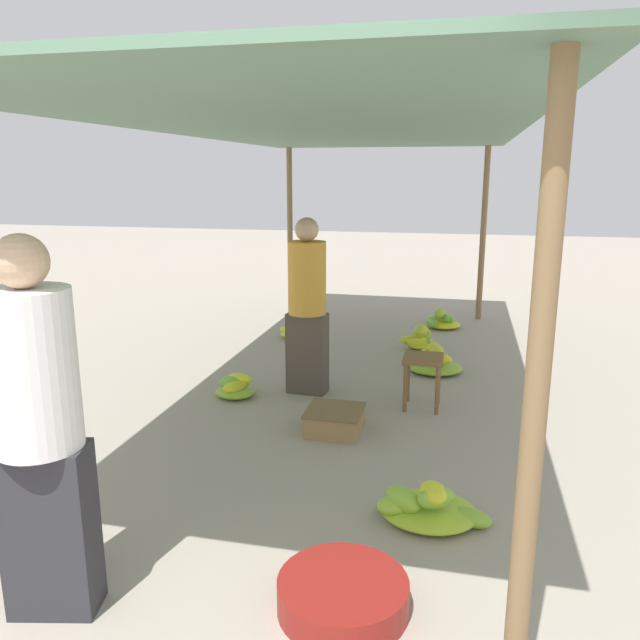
% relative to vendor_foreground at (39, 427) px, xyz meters
% --- Properties ---
extents(canopy_post_front_right, '(0.08, 0.08, 2.37)m').
position_rel_vendor_foreground_xyz_m(canopy_post_front_right, '(2.04, -0.24, 0.26)').
color(canopy_post_front_right, olive).
rests_on(canopy_post_front_right, ground).
extents(canopy_post_back_left, '(0.08, 0.08, 2.37)m').
position_rel_vendor_foreground_xyz_m(canopy_post_back_left, '(-0.72, 6.67, 0.26)').
color(canopy_post_back_left, olive).
rests_on(canopy_post_back_left, ground).
extents(canopy_post_back_right, '(0.08, 0.08, 2.37)m').
position_rel_vendor_foreground_xyz_m(canopy_post_back_right, '(2.04, 6.67, 0.26)').
color(canopy_post_back_right, olive).
rests_on(canopy_post_back_right, ground).
extents(canopy_tarp, '(3.16, 7.32, 0.04)m').
position_rel_vendor_foreground_xyz_m(canopy_tarp, '(0.66, 3.22, 1.47)').
color(canopy_tarp, '#567A60').
rests_on(canopy_tarp, canopy_post_front_left).
extents(vendor_foreground, '(0.45, 0.45, 1.78)m').
position_rel_vendor_foreground_xyz_m(vendor_foreground, '(0.00, 0.00, 0.00)').
color(vendor_foreground, '#2D2D33').
rests_on(vendor_foreground, ground).
extents(stool, '(0.34, 0.34, 0.47)m').
position_rel_vendor_foreground_xyz_m(stool, '(1.50, 3.02, -0.55)').
color(stool, brown).
rests_on(stool, ground).
extents(basin_black, '(0.62, 0.62, 0.16)m').
position_rel_vendor_foreground_xyz_m(basin_black, '(1.32, 0.29, -0.85)').
color(basin_black, maroon).
rests_on(basin_black, ground).
extents(banana_pile_left_0, '(0.36, 0.47, 0.21)m').
position_rel_vendor_foreground_xyz_m(banana_pile_left_0, '(-0.20, 2.92, -0.84)').
color(banana_pile_left_0, yellow).
rests_on(banana_pile_left_0, ground).
extents(banana_pile_left_1, '(0.61, 0.54, 0.24)m').
position_rel_vendor_foreground_xyz_m(banana_pile_left_1, '(-0.13, 5.12, -0.85)').
color(banana_pile_left_1, yellow).
rests_on(banana_pile_left_1, ground).
extents(banana_pile_right_0, '(0.49, 0.51, 0.28)m').
position_rel_vendor_foreground_xyz_m(banana_pile_right_0, '(1.56, 6.00, -0.83)').
color(banana_pile_right_0, '#77B437').
rests_on(banana_pile_right_0, ground).
extents(banana_pile_right_1, '(0.47, 0.32, 0.30)m').
position_rel_vendor_foreground_xyz_m(banana_pile_right_1, '(1.37, 4.91, -0.80)').
color(banana_pile_right_1, '#B5CD2C').
rests_on(banana_pile_right_1, ground).
extents(banana_pile_right_2, '(0.57, 0.56, 0.29)m').
position_rel_vendor_foreground_xyz_m(banana_pile_right_2, '(1.57, 4.08, -0.82)').
color(banana_pile_right_2, '#7FB735').
rests_on(banana_pile_right_2, ground).
extents(banana_pile_right_3, '(0.73, 0.51, 0.26)m').
position_rel_vendor_foreground_xyz_m(banana_pile_right_3, '(1.66, 1.17, -0.84)').
color(banana_pile_right_3, '#88BB34').
rests_on(banana_pile_right_3, ground).
extents(crate_near, '(0.44, 0.44, 0.19)m').
position_rel_vendor_foreground_xyz_m(crate_near, '(0.86, 2.34, -0.83)').
color(crate_near, '#9E7A4C').
rests_on(crate_near, ground).
extents(shopper_walking_mid, '(0.38, 0.38, 1.64)m').
position_rel_vendor_foreground_xyz_m(shopper_walking_mid, '(0.42, 3.18, -0.07)').
color(shopper_walking_mid, '#4C4238').
rests_on(shopper_walking_mid, ground).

